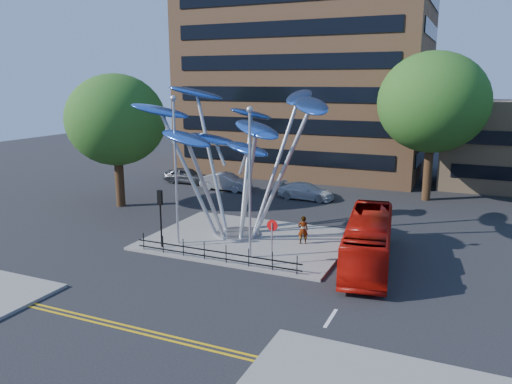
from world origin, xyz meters
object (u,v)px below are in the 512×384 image
at_px(parked_car_mid, 226,182).
at_px(traffic_light_island, 160,207).
at_px(tree_right, 433,103).
at_px(parked_car_right, 306,191).
at_px(no_entry_sign_island, 272,234).
at_px(tree_left, 116,120).
at_px(red_bus, 368,240).
at_px(pedestrian, 303,230).
at_px(leaf_sculpture, 237,129).
at_px(street_lamp_right, 250,170).
at_px(street_lamp_left, 175,158).
at_px(parked_car_left, 187,175).

bearing_deg(parked_car_mid, traffic_light_island, -163.17).
bearing_deg(tree_right, parked_car_right, -157.67).
xyz_separation_m(tree_right, no_entry_sign_island, (-6.00, -19.48, -6.22)).
bearing_deg(tree_left, parked_car_mid, 59.91).
relative_size(tree_left, red_bus, 1.07).
bearing_deg(pedestrian, leaf_sculpture, -26.96).
relative_size(street_lamp_right, red_bus, 0.86).
bearing_deg(parked_car_right, tree_right, -65.37).
relative_size(street_lamp_right, pedestrian, 4.85).
xyz_separation_m(tree_left, red_bus, (20.60, -5.00, -5.45)).
bearing_deg(tree_right, street_lamp_left, -124.05).
bearing_deg(no_entry_sign_island, parked_car_left, 132.59).
bearing_deg(leaf_sculpture, parked_car_right, 86.04).
relative_size(pedestrian, parked_car_mid, 0.36).
relative_size(street_lamp_left, parked_car_left, 1.96).
relative_size(street_lamp_left, traffic_light_island, 2.57).
distance_m(tree_right, parked_car_mid, 18.81).
bearing_deg(traffic_light_island, parked_car_right, 76.63).
height_order(tree_right, parked_car_left, tree_right).
bearing_deg(parked_car_mid, red_bus, -128.22).
relative_size(tree_right, pedestrian, 7.08).
bearing_deg(traffic_light_island, pedestrian, 28.28).
xyz_separation_m(street_lamp_right, no_entry_sign_island, (1.50, -0.48, -3.28)).
distance_m(tree_left, parked_car_left, 11.61).
relative_size(pedestrian, parked_car_right, 0.36).
bearing_deg(street_lamp_right, tree_left, 154.23).
xyz_separation_m(traffic_light_island, parked_car_left, (-9.00, 17.42, -1.85)).
height_order(tree_right, leaf_sculpture, tree_right).
height_order(street_lamp_left, no_entry_sign_island, street_lamp_left).
relative_size(street_lamp_left, parked_car_mid, 1.85).
bearing_deg(parked_car_mid, tree_right, -75.88).
distance_m(street_lamp_left, no_entry_sign_island, 7.47).
relative_size(traffic_light_island, pedestrian, 2.00).
bearing_deg(street_lamp_right, no_entry_sign_island, -17.87).
xyz_separation_m(tree_left, parked_car_left, (0.00, 9.92, -6.03)).
distance_m(street_lamp_left, pedestrian, 8.68).
relative_size(tree_right, tree_left, 1.17).
height_order(tree_left, parked_car_mid, tree_left).
relative_size(tree_left, pedestrian, 6.03).
bearing_deg(parked_car_right, traffic_light_island, 168.93).
xyz_separation_m(leaf_sculpture, parked_car_right, (0.80, 11.51, -6.18)).
bearing_deg(no_entry_sign_island, parked_car_mid, 124.44).
bearing_deg(red_bus, street_lamp_left, 179.63).
distance_m(pedestrian, parked_car_left, 21.20).
xyz_separation_m(parked_car_left, parked_car_mid, (4.98, -1.33, 0.02)).
bearing_deg(street_lamp_right, parked_car_left, 130.59).
bearing_deg(parked_car_left, pedestrian, -130.34).
height_order(red_bus, parked_car_right, red_bus).
bearing_deg(red_bus, parked_car_right, 112.75).
height_order(street_lamp_left, red_bus, street_lamp_left).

